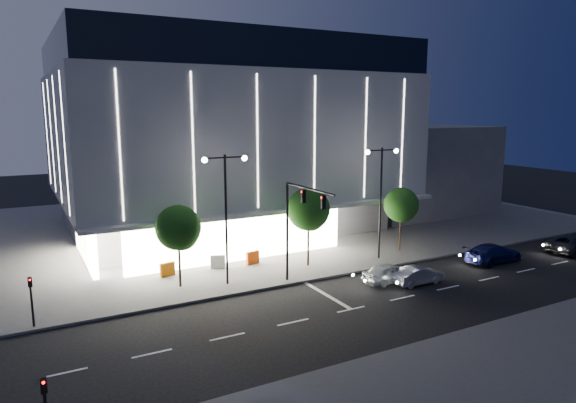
% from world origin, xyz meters
% --- Properties ---
extents(ground, '(160.00, 160.00, 0.00)m').
position_xyz_m(ground, '(0.00, 0.00, 0.00)').
color(ground, black).
rests_on(ground, ground).
extents(sidewalk_museum, '(70.00, 40.00, 0.15)m').
position_xyz_m(sidewalk_museum, '(5.00, 24.00, 0.07)').
color(sidewalk_museum, '#474747').
rests_on(sidewalk_museum, ground).
extents(sidewalk_near, '(70.00, 10.00, 0.15)m').
position_xyz_m(sidewalk_near, '(5.00, -12.00, 0.07)').
color(sidewalk_near, '#474747').
rests_on(sidewalk_near, ground).
extents(museum, '(30.00, 25.80, 18.00)m').
position_xyz_m(museum, '(2.98, 22.31, 9.27)').
color(museum, '#4C4C51').
rests_on(museum, ground).
extents(annex_building, '(16.00, 20.00, 10.00)m').
position_xyz_m(annex_building, '(26.00, 24.00, 5.00)').
color(annex_building, '#4C4C51').
rests_on(annex_building, ground).
extents(traffic_mast, '(0.33, 5.89, 7.07)m').
position_xyz_m(traffic_mast, '(1.00, 3.34, 5.03)').
color(traffic_mast, black).
rests_on(traffic_mast, ground).
extents(street_lamp_west, '(3.16, 0.36, 9.00)m').
position_xyz_m(street_lamp_west, '(-3.00, 6.00, 5.96)').
color(street_lamp_west, black).
rests_on(street_lamp_west, ground).
extents(street_lamp_east, '(3.16, 0.36, 9.00)m').
position_xyz_m(street_lamp_east, '(10.00, 6.00, 5.96)').
color(street_lamp_east, black).
rests_on(street_lamp_east, ground).
extents(ped_signal_far, '(0.22, 0.24, 3.00)m').
position_xyz_m(ped_signal_far, '(-15.00, 4.50, 1.89)').
color(ped_signal_far, black).
rests_on(ped_signal_far, ground).
extents(tree_left, '(3.02, 3.02, 5.72)m').
position_xyz_m(tree_left, '(-5.97, 7.02, 4.03)').
color(tree_left, black).
rests_on(tree_left, ground).
extents(tree_mid, '(3.25, 3.25, 6.15)m').
position_xyz_m(tree_mid, '(4.03, 7.02, 4.33)').
color(tree_mid, black).
rests_on(tree_mid, ground).
extents(tree_right, '(2.91, 2.91, 5.51)m').
position_xyz_m(tree_right, '(13.03, 7.02, 3.88)').
color(tree_right, black).
rests_on(tree_right, ground).
extents(car_lead, '(4.03, 1.76, 1.35)m').
position_xyz_m(car_lead, '(7.21, 1.34, 0.68)').
color(car_lead, '#B7BBBF').
rests_on(car_lead, ground).
extents(car_second, '(3.80, 1.35, 1.25)m').
position_xyz_m(car_second, '(8.74, 0.09, 0.62)').
color(car_second, '#B8BAC0').
rests_on(car_second, ground).
extents(car_third, '(5.19, 2.24, 1.49)m').
position_xyz_m(car_third, '(17.46, 1.13, 0.74)').
color(car_third, '#161A52').
rests_on(car_third, ground).
extents(car_fourth, '(5.57, 2.89, 1.50)m').
position_xyz_m(car_fourth, '(25.83, -0.04, 0.75)').
color(car_fourth, '#2F2F34').
rests_on(car_fourth, ground).
extents(barrier_a, '(1.13, 0.48, 1.00)m').
position_xyz_m(barrier_a, '(-6.18, 9.55, 0.65)').
color(barrier_a, '#CC580B').
rests_on(barrier_a, sidewalk_museum).
extents(barrier_c, '(1.13, 0.46, 1.00)m').
position_xyz_m(barrier_c, '(0.43, 9.35, 0.65)').
color(barrier_c, '#F34B0D').
rests_on(barrier_c, sidewalk_museum).
extents(barrier_d, '(1.12, 0.59, 1.00)m').
position_xyz_m(barrier_d, '(-2.33, 9.62, 0.65)').
color(barrier_d, '#BEBEBE').
rests_on(barrier_d, sidewalk_museum).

